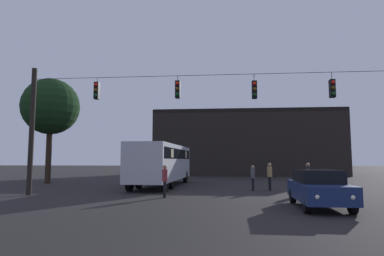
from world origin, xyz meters
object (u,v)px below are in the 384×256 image
at_px(city_bus, 162,161).
at_px(pedestrian_near_bus, 253,176).
at_px(pedestrian_crossing_center, 270,175).
at_px(car_near_right, 318,188).
at_px(pedestrian_crossing_left, 165,179).
at_px(tree_left_silhouette, 51,107).
at_px(pedestrian_crossing_right, 308,176).

height_order(city_bus, pedestrian_near_bus, city_bus).
relative_size(pedestrian_crossing_center, pedestrian_near_bus, 1.09).
height_order(car_near_right, pedestrian_near_bus, pedestrian_near_bus).
relative_size(pedestrian_crossing_left, pedestrian_near_bus, 1.05).
distance_m(pedestrian_crossing_center, pedestrian_near_bus, 1.07).
height_order(pedestrian_near_bus, tree_left_silhouette, tree_left_silhouette).
height_order(car_near_right, pedestrian_crossing_left, pedestrian_crossing_left).
relative_size(pedestrian_crossing_left, tree_left_silhouette, 0.19).
relative_size(car_near_right, pedestrian_near_bus, 2.78).
bearing_deg(pedestrian_crossing_left, pedestrian_crossing_center, 36.56).
bearing_deg(city_bus, pedestrian_crossing_right, -25.71).
distance_m(city_bus, pedestrian_near_bus, 7.04).
distance_m(city_bus, tree_left_silhouette, 11.20).
height_order(city_bus, car_near_right, city_bus).
height_order(pedestrian_crossing_center, pedestrian_near_bus, pedestrian_crossing_center).
relative_size(city_bus, pedestrian_crossing_left, 6.68).
relative_size(city_bus, pedestrian_crossing_right, 6.32).
bearing_deg(tree_left_silhouette, pedestrian_crossing_center, -15.90).
distance_m(pedestrian_crossing_center, tree_left_silhouette, 18.89).
xyz_separation_m(city_bus, pedestrian_crossing_left, (1.45, -7.23, -0.93)).
bearing_deg(pedestrian_crossing_left, tree_left_silhouette, 140.80).
relative_size(car_near_right, pedestrian_crossing_center, 2.55).
relative_size(pedestrian_crossing_center, pedestrian_crossing_right, 0.98).
height_order(city_bus, tree_left_silhouette, tree_left_silhouette).
height_order(city_bus, pedestrian_crossing_center, city_bus).
distance_m(city_bus, car_near_right, 13.18).
distance_m(car_near_right, pedestrian_near_bus, 7.53).
relative_size(pedestrian_crossing_left, pedestrian_crossing_center, 0.96).
distance_m(pedestrian_crossing_left, pedestrian_crossing_center, 7.38).
bearing_deg(city_bus, pedestrian_crossing_left, -78.65).
xyz_separation_m(pedestrian_crossing_left, pedestrian_crossing_center, (5.93, 4.40, 0.04)).
xyz_separation_m(car_near_right, pedestrian_crossing_right, (1.06, 5.72, 0.20)).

